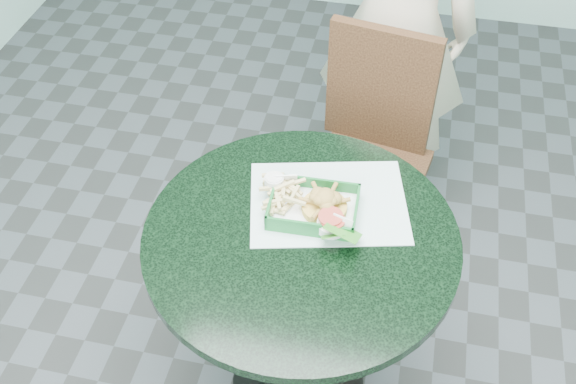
% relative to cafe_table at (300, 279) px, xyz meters
% --- Properties ---
extents(floor, '(4.00, 5.00, 0.02)m').
position_rel_cafe_table_xyz_m(floor, '(0.00, 0.00, -0.58)').
color(floor, '#303335').
rests_on(floor, ground).
extents(cafe_table, '(0.82, 0.82, 0.75)m').
position_rel_cafe_table_xyz_m(cafe_table, '(0.00, 0.00, 0.00)').
color(cafe_table, black).
rests_on(cafe_table, floor).
extents(dining_chair, '(0.37, 0.38, 0.93)m').
position_rel_cafe_table_xyz_m(dining_chair, '(0.12, 0.67, -0.05)').
color(dining_chair, brown).
rests_on(dining_chair, floor).
extents(diner_person, '(0.66, 0.48, 1.68)m').
position_rel_cafe_table_xyz_m(diner_person, '(0.14, 1.02, 0.26)').
color(diner_person, beige).
rests_on(diner_person, floor).
extents(placemat, '(0.48, 0.40, 0.00)m').
position_rel_cafe_table_xyz_m(placemat, '(0.05, 0.13, 0.17)').
color(placemat, silver).
rests_on(placemat, cafe_table).
extents(food_basket, '(0.23, 0.17, 0.05)m').
position_rel_cafe_table_xyz_m(food_basket, '(0.02, 0.08, 0.19)').
color(food_basket, '#156529').
rests_on(food_basket, placemat).
extents(crab_sandwich, '(0.12, 0.12, 0.07)m').
position_rel_cafe_table_xyz_m(crab_sandwich, '(0.05, 0.08, 0.22)').
color(crab_sandwich, gold).
rests_on(crab_sandwich, food_basket).
extents(fries_pile, '(0.14, 0.15, 0.04)m').
position_rel_cafe_table_xyz_m(fries_pile, '(-0.07, 0.10, 0.21)').
color(fries_pile, '#D1BC7A').
rests_on(fries_pile, food_basket).
extents(sauce_ramekin, '(0.05, 0.05, 0.03)m').
position_rel_cafe_table_xyz_m(sauce_ramekin, '(-0.10, 0.13, 0.22)').
color(sauce_ramekin, silver).
rests_on(sauce_ramekin, food_basket).
extents(garnish_cup, '(0.11, 0.11, 0.04)m').
position_rel_cafe_table_xyz_m(garnish_cup, '(0.08, 0.01, 0.21)').
color(garnish_cup, white).
rests_on(garnish_cup, food_basket).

